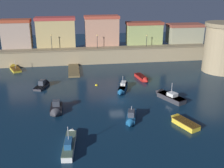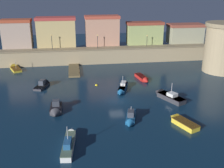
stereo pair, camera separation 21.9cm
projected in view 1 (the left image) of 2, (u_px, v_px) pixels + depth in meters
name	position (u px, v px, depth m)	size (l,w,h in m)	color
ground_plane	(117.00, 101.00, 46.47)	(138.46, 138.46, 0.00)	#0C2338
quay_wall	(101.00, 55.00, 68.73)	(55.36, 3.43, 3.80)	#9E8966
old_town_backdrop	(102.00, 33.00, 70.46)	(52.37, 5.10, 7.78)	tan
fortress_tower	(223.00, 47.00, 60.58)	(9.01, 9.01, 10.98)	#9E8966
pier_dock	(74.00, 70.00, 62.39)	(2.45, 9.67, 0.70)	brown
quay_lamp_0	(51.00, 40.00, 65.59)	(0.32, 0.32, 3.66)	black
quay_lamp_1	(97.00, 39.00, 67.20)	(0.32, 0.32, 3.33)	black
quay_lamp_2	(147.00, 39.00, 69.03)	(0.32, 0.32, 2.95)	black
moored_boat_0	(122.00, 88.00, 50.78)	(3.15, 6.48, 2.95)	#195689
moored_boat_1	(15.00, 68.00, 63.50)	(3.60, 5.44, 3.12)	gold
moored_boat_2	(70.00, 142.00, 33.29)	(1.97, 7.34, 3.37)	silver
moored_boat_3	(182.00, 121.00, 38.52)	(3.37, 5.22, 1.53)	gold
moored_boat_4	(167.00, 96.00, 47.22)	(4.48, 6.67, 3.58)	#333338
moored_boat_5	(56.00, 110.00, 41.97)	(1.85, 4.58, 2.08)	#333338
moored_boat_6	(143.00, 78.00, 56.51)	(2.22, 5.47, 1.28)	red
moored_boat_7	(44.00, 84.00, 53.19)	(3.16, 5.53, 1.88)	#333338
moored_boat_8	(131.00, 118.00, 39.36)	(2.67, 5.41, 2.24)	#195689
mooring_buoy_0	(96.00, 85.00, 53.48)	(0.55, 0.55, 0.55)	yellow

